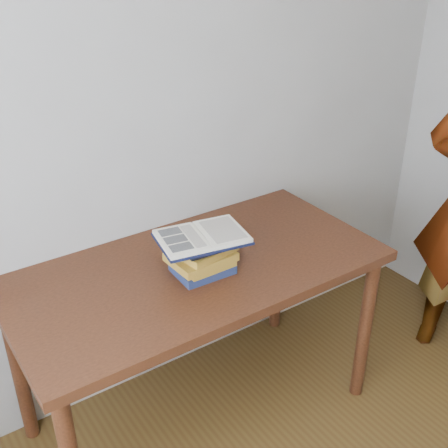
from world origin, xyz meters
TOP-DOWN VIEW (x-y plane):
  - desk at (0.08, 1.38)m, footprint 1.49×0.74m
  - book_stack at (0.07, 1.32)m, footprint 0.26×0.19m
  - open_book at (0.07, 1.32)m, footprint 0.36×0.28m

SIDE VIEW (x-z plane):
  - desk at x=0.08m, z-range 0.30..1.10m
  - book_stack at x=0.07m, z-range 0.80..0.95m
  - open_book at x=0.07m, z-range 0.95..0.97m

